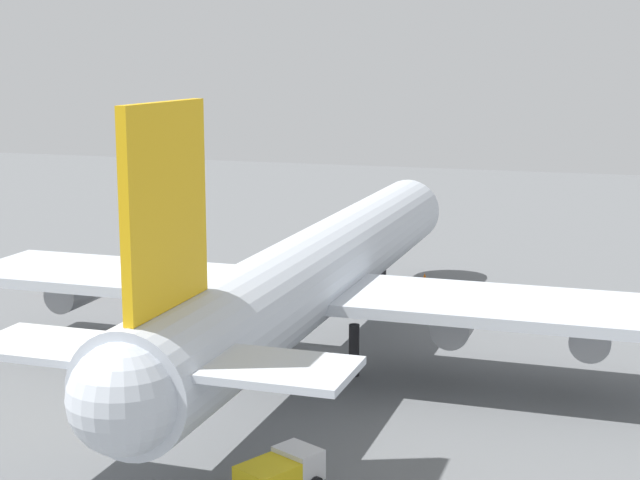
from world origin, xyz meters
The scene contains 5 objects.
ground_plane centered at (0.00, 0.00, 0.00)m, with size 235.19×235.19×0.00m, color slate.
cargo_airplane centered at (-0.27, 0.00, 6.28)m, with size 58.80×48.79×18.65m.
maintenance_van centered at (-20.45, -4.69, 1.03)m, with size 4.66×3.86×1.88m.
catering_truck centered at (13.33, 25.07, 1.18)m, with size 5.41×5.18×2.46m.
safety_cone_nose centered at (26.46, -1.75, 0.28)m, with size 0.39×0.39×0.56m, color orange.
Camera 1 is at (-61.40, -20.01, 20.63)m, focal length 54.60 mm.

